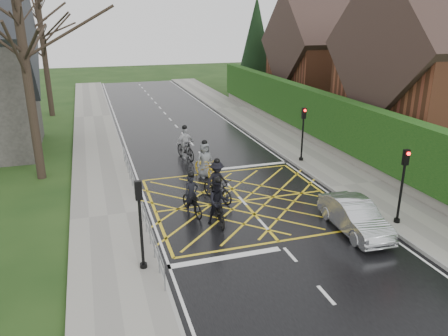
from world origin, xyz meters
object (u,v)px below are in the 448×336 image
cyclist_front (185,147)px  car (355,216)px  cyclist_back (219,206)px  cyclist_mid (217,185)px  cyclist_rear (192,200)px  cyclist_lead (205,165)px

cyclist_front → car: (4.28, -10.98, -0.13)m
cyclist_back → cyclist_front: size_ratio=0.96×
cyclist_mid → cyclist_front: size_ratio=1.02×
cyclist_mid → cyclist_front: cyclist_front is taller
cyclist_front → cyclist_rear: bearing=-116.0°
cyclist_front → car: bearing=-84.2°
cyclist_back → cyclist_mid: 2.43m
cyclist_lead → car: bearing=-76.7°
cyclist_front → cyclist_back: bearing=-109.3°
cyclist_mid → cyclist_front: bearing=69.2°
cyclist_front → car: size_ratio=0.56×
cyclist_mid → cyclist_back: bearing=-126.5°
car → cyclist_back: bearing=158.0°
cyclist_front → cyclist_mid: bearing=-105.0°
cyclist_back → cyclist_lead: cyclist_lead is taller
cyclist_back → car: 5.37m
cyclist_rear → cyclist_mid: cyclist_mid is taller
cyclist_back → cyclist_mid: cyclist_back is taller
cyclist_rear → car: 6.67m
cyclist_back → cyclist_front: 8.73m
cyclist_lead → cyclist_mid: bearing=-108.9°
cyclist_rear → cyclist_back: bearing=-68.0°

